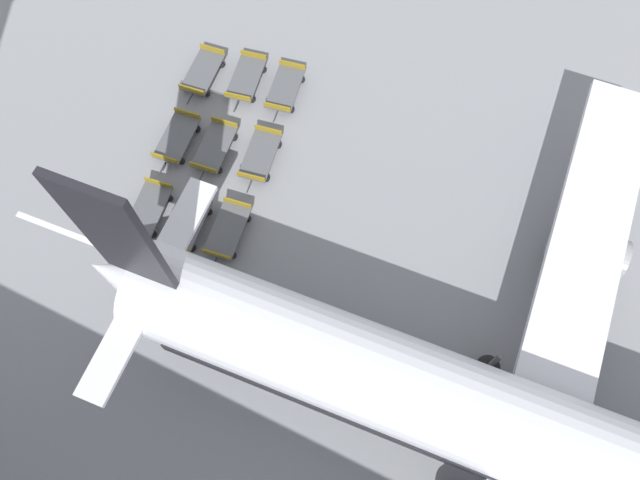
# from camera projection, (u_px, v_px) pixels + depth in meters

# --- Properties ---
(airplane) EXTENTS (35.50, 40.96, 12.47)m
(airplane) POSITION_uv_depth(u_px,v_px,m) (568.00, 452.00, 23.09)
(airplane) COLOR silver
(airplane) RESTS_ON ground_plane
(baggage_dolly_row_near_col_a) EXTENTS (3.68, 1.82, 0.92)m
(baggage_dolly_row_near_col_a) POSITION_uv_depth(u_px,v_px,m) (203.00, 73.00, 33.67)
(baggage_dolly_row_near_col_a) COLOR #515459
(baggage_dolly_row_near_col_a) RESTS_ON ground_plane
(baggage_dolly_row_near_col_b) EXTENTS (3.68, 1.82, 0.92)m
(baggage_dolly_row_near_col_b) POSITION_uv_depth(u_px,v_px,m) (177.00, 138.00, 32.00)
(baggage_dolly_row_near_col_b) COLOR #515459
(baggage_dolly_row_near_col_b) RESTS_ON ground_plane
(baggage_dolly_row_near_col_c) EXTENTS (3.69, 1.89, 0.92)m
(baggage_dolly_row_near_col_c) POSITION_uv_depth(u_px,v_px,m) (148.00, 210.00, 30.37)
(baggage_dolly_row_near_col_c) COLOR #515459
(baggage_dolly_row_near_col_c) RESTS_ON ground_plane
(baggage_dolly_row_mid_a_col_a) EXTENTS (3.70, 1.97, 0.92)m
(baggage_dolly_row_mid_a_col_a) POSITION_uv_depth(u_px,v_px,m) (246.00, 79.00, 33.50)
(baggage_dolly_row_mid_a_col_a) COLOR #515459
(baggage_dolly_row_mid_a_col_a) RESTS_ON ground_plane
(baggage_dolly_row_mid_a_col_b) EXTENTS (3.68, 1.84, 0.92)m
(baggage_dolly_row_mid_a_col_b) POSITION_uv_depth(u_px,v_px,m) (215.00, 147.00, 31.79)
(baggage_dolly_row_mid_a_col_b) COLOR #515459
(baggage_dolly_row_mid_a_col_b) RESTS_ON ground_plane
(baggage_dolly_row_mid_a_col_c) EXTENTS (3.68, 1.84, 0.92)m
(baggage_dolly_row_mid_a_col_c) POSITION_uv_depth(u_px,v_px,m) (188.00, 224.00, 30.08)
(baggage_dolly_row_mid_a_col_c) COLOR #515459
(baggage_dolly_row_mid_a_col_c) RESTS_ON ground_plane
(baggage_dolly_row_mid_b_col_a) EXTENTS (3.69, 1.95, 0.92)m
(baggage_dolly_row_mid_b_col_a) POSITION_uv_depth(u_px,v_px,m) (285.00, 89.00, 33.24)
(baggage_dolly_row_mid_b_col_a) COLOR #515459
(baggage_dolly_row_mid_b_col_a) RESTS_ON ground_plane
(baggage_dolly_row_mid_b_col_b) EXTENTS (3.69, 1.93, 0.92)m
(baggage_dolly_row_mid_b_col_b) POSITION_uv_depth(u_px,v_px,m) (260.00, 156.00, 31.59)
(baggage_dolly_row_mid_b_col_b) COLOR #515459
(baggage_dolly_row_mid_b_col_b) RESTS_ON ground_plane
(baggage_dolly_row_mid_b_col_c) EXTENTS (3.69, 1.87, 0.92)m
(baggage_dolly_row_mid_b_col_c) POSITION_uv_depth(u_px,v_px,m) (228.00, 231.00, 29.93)
(baggage_dolly_row_mid_b_col_c) COLOR #515459
(baggage_dolly_row_mid_b_col_c) RESTS_ON ground_plane
(stand_guidance_stripe) EXTENTS (2.86, 36.38, 0.01)m
(stand_guidance_stripe) POSITION_uv_depth(u_px,v_px,m) (363.00, 346.00, 28.15)
(stand_guidance_stripe) COLOR white
(stand_guidance_stripe) RESTS_ON ground_plane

